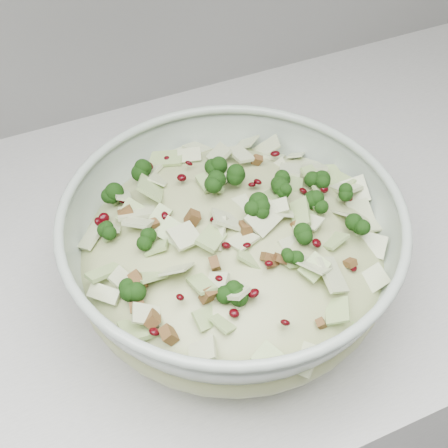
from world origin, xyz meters
The scene contains 2 objects.
mixing_bowl centered at (0.39, 1.60, 0.97)m, with size 0.38×0.38×0.13m.
salad centered at (0.39, 1.60, 0.99)m, with size 0.36×0.36×0.13m.
Camera 1 is at (0.22, 1.24, 1.45)m, focal length 50.00 mm.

